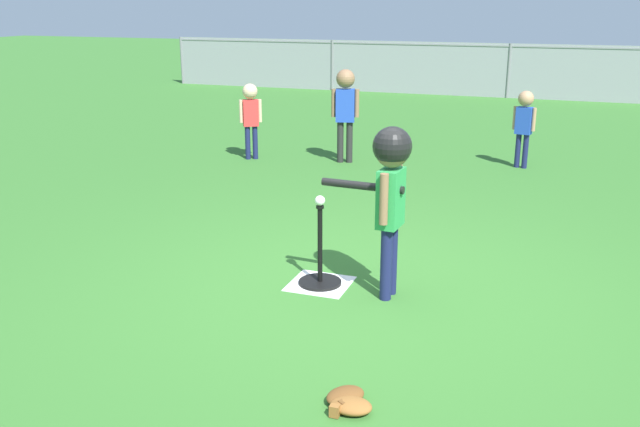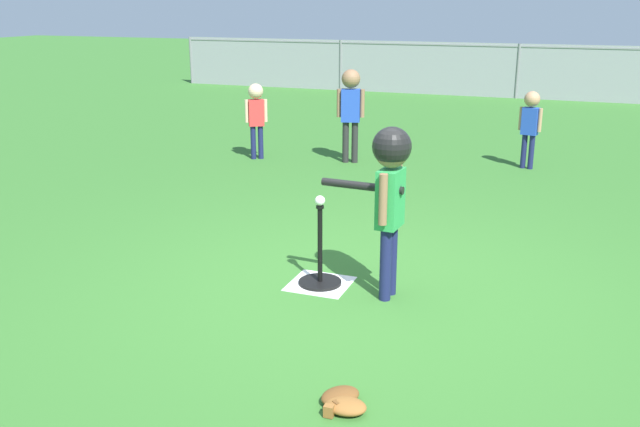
# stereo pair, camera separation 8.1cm
# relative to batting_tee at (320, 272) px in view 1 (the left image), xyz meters

# --- Properties ---
(ground_plane) EXTENTS (60.00, 60.00, 0.00)m
(ground_plane) POSITION_rel_batting_tee_xyz_m (0.28, -0.04, -0.09)
(ground_plane) COLOR #336B28
(home_plate) EXTENTS (0.44, 0.44, 0.01)m
(home_plate) POSITION_rel_batting_tee_xyz_m (0.00, -0.00, -0.09)
(home_plate) COLOR white
(home_plate) RESTS_ON ground_plane
(batting_tee) EXTENTS (0.32, 0.32, 0.61)m
(batting_tee) POSITION_rel_batting_tee_xyz_m (0.00, 0.00, 0.00)
(batting_tee) COLOR black
(batting_tee) RESTS_ON ground_plane
(baseball_on_tee) EXTENTS (0.07, 0.07, 0.07)m
(baseball_on_tee) POSITION_rel_batting_tee_xyz_m (0.00, 0.00, 0.55)
(baseball_on_tee) COLOR white
(baseball_on_tee) RESTS_ON batting_tee
(batter_child) EXTENTS (0.64, 0.35, 1.22)m
(batter_child) POSITION_rel_batting_tee_xyz_m (0.52, -0.04, 0.78)
(batter_child) COLOR #191E4C
(batter_child) RESTS_ON ground_plane
(fielder_deep_right) EXTENTS (0.26, 0.20, 0.99)m
(fielder_deep_right) POSITION_rel_batting_tee_xyz_m (-2.31, 3.72, 0.55)
(fielder_deep_right) COLOR #191E4C
(fielder_deep_right) RESTS_ON ground_plane
(fielder_near_right) EXTENTS (0.34, 0.24, 1.20)m
(fielder_near_right) POSITION_rel_batting_tee_xyz_m (-1.09, 3.96, 0.68)
(fielder_near_right) COLOR #262626
(fielder_near_right) RESTS_ON ground_plane
(fielder_near_left) EXTENTS (0.28, 0.19, 0.96)m
(fielder_near_left) POSITION_rel_batting_tee_xyz_m (1.10, 4.42, 0.53)
(fielder_near_left) COLOR #191E4C
(fielder_near_left) RESTS_ON ground_plane
(glove_by_plate) EXTENTS (0.26, 0.27, 0.07)m
(glove_by_plate) POSITION_rel_batting_tee_xyz_m (0.67, -1.46, -0.06)
(glove_by_plate) COLOR brown
(glove_by_plate) RESTS_ON ground_plane
(glove_near_bats) EXTENTS (0.22, 0.18, 0.07)m
(glove_near_bats) POSITION_rel_batting_tee_xyz_m (0.72, -1.54, -0.06)
(glove_near_bats) COLOR brown
(glove_near_bats) RESTS_ON ground_plane
(outfield_fence) EXTENTS (16.06, 0.06, 1.15)m
(outfield_fence) POSITION_rel_batting_tee_xyz_m (0.28, 11.12, 0.52)
(outfield_fence) COLOR slate
(outfield_fence) RESTS_ON ground_plane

